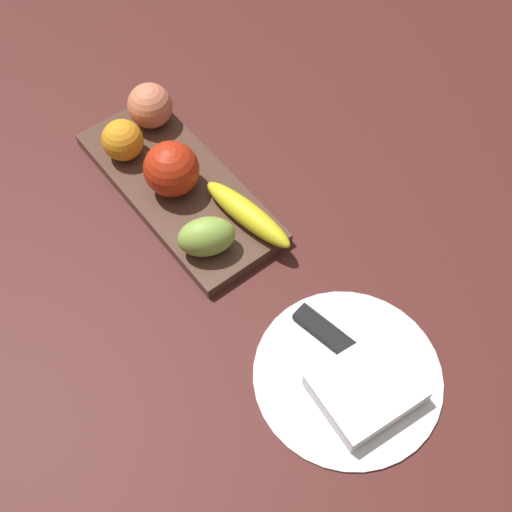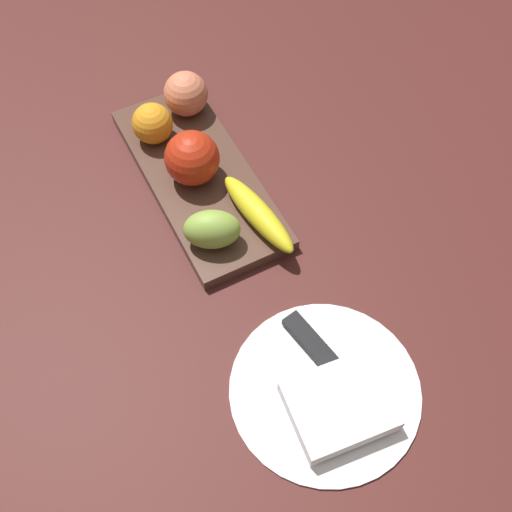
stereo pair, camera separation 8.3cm
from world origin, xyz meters
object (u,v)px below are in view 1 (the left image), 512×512
at_px(peach, 147,107).
at_px(grape_bunch, 206,237).
at_px(apple, 171,169).
at_px(orange_near_apple, 123,140).
at_px(fruit_tray, 179,187).
at_px(folded_napkin, 366,388).
at_px(banana, 247,214).
at_px(knife, 334,339).
at_px(dinner_plate, 348,375).

height_order(peach, grape_bunch, peach).
bearing_deg(apple, peach, 161.95).
xyz_separation_m(apple, orange_near_apple, (-0.10, -0.02, -0.01)).
height_order(apple, orange_near_apple, apple).
height_order(fruit_tray, folded_napkin, folded_napkin).
relative_size(apple, grape_bunch, 1.03).
xyz_separation_m(peach, grape_bunch, (0.25, -0.07, -0.01)).
xyz_separation_m(banana, orange_near_apple, (-0.21, -0.07, 0.01)).
bearing_deg(banana, knife, -14.21).
bearing_deg(grape_bunch, folded_napkin, 6.71).
distance_m(peach, grape_bunch, 0.26).
xyz_separation_m(fruit_tray, dinner_plate, (0.38, 0.00, -0.01)).
xyz_separation_m(fruit_tray, knife, (0.33, 0.02, 0.00)).
height_order(grape_bunch, dinner_plate, grape_bunch).
xyz_separation_m(fruit_tray, apple, (0.00, -0.01, 0.05)).
bearing_deg(orange_near_apple, grape_bunch, -0.59).
xyz_separation_m(apple, folded_napkin, (0.40, 0.01, -0.04)).
relative_size(banana, dinner_plate, 0.66).
xyz_separation_m(orange_near_apple, dinner_plate, (0.47, 0.03, -0.05)).
distance_m(apple, dinner_plate, 0.38).
relative_size(apple, peach, 1.16).
relative_size(apple, knife, 0.45).
distance_m(orange_near_apple, folded_napkin, 0.50).
bearing_deg(apple, banana, 21.71).
distance_m(fruit_tray, grape_bunch, 0.13).
distance_m(dinner_plate, knife, 0.05).
height_order(banana, dinner_plate, banana).
height_order(apple, grape_bunch, apple).
relative_size(dinner_plate, folded_napkin, 2.01).
bearing_deg(dinner_plate, fruit_tray, 180.00).
bearing_deg(fruit_tray, peach, 165.13).
xyz_separation_m(apple, peach, (-0.13, 0.04, -0.01)).
bearing_deg(banana, dinner_plate, -16.73).
height_order(orange_near_apple, folded_napkin, orange_near_apple).
height_order(orange_near_apple, dinner_plate, orange_near_apple).
distance_m(apple, grape_bunch, 0.12).
height_order(fruit_tray, orange_near_apple, orange_near_apple).
bearing_deg(fruit_tray, knife, 2.79).
distance_m(banana, grape_bunch, 0.07).
bearing_deg(banana, fruit_tray, -170.79).
distance_m(banana, peach, 0.25).
distance_m(fruit_tray, banana, 0.13).
bearing_deg(knife, dinner_plate, -29.68).
bearing_deg(knife, fruit_tray, 172.78).
relative_size(fruit_tray, orange_near_apple, 5.68).
bearing_deg(peach, apple, -18.05).
distance_m(fruit_tray, orange_near_apple, 0.11).
bearing_deg(dinner_plate, banana, 171.60).
relative_size(fruit_tray, grape_bunch, 4.51).
relative_size(orange_near_apple, dinner_plate, 0.26).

